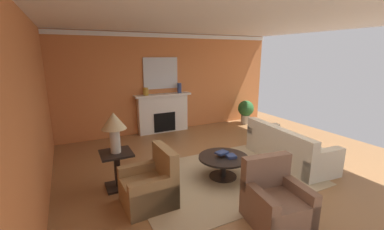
{
  "coord_description": "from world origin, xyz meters",
  "views": [
    {
      "loc": [
        -2.96,
        -4.13,
        2.45
      ],
      "look_at": [
        -0.29,
        1.18,
        1.0
      ],
      "focal_mm": 23.53,
      "sensor_mm": 36.0,
      "label": 1
    }
  ],
  "objects_px": {
    "fireplace": "(163,114)",
    "vase_mantel_right": "(179,88)",
    "sofa": "(287,149)",
    "vase_mantel_left": "(146,92)",
    "coffee_table": "(223,162)",
    "table_lamp": "(114,125)",
    "mantel_mirror": "(161,73)",
    "potted_plant": "(246,110)",
    "armchair_near_window": "(150,187)",
    "side_table": "(117,167)",
    "armchair_facing_fireplace": "(275,203)"
  },
  "relations": [
    {
      "from": "table_lamp",
      "to": "potted_plant",
      "type": "distance_m",
      "value": 5.63
    },
    {
      "from": "table_lamp",
      "to": "potted_plant",
      "type": "xyz_separation_m",
      "value": [
        4.98,
        2.52,
        -0.73
      ]
    },
    {
      "from": "armchair_facing_fireplace",
      "to": "vase_mantel_left",
      "type": "distance_m",
      "value": 5.04
    },
    {
      "from": "mantel_mirror",
      "to": "armchair_near_window",
      "type": "relative_size",
      "value": 1.16
    },
    {
      "from": "table_lamp",
      "to": "sofa",
      "type": "bearing_deg",
      "value": -8.61
    },
    {
      "from": "armchair_facing_fireplace",
      "to": "coffee_table",
      "type": "distance_m",
      "value": 1.52
    },
    {
      "from": "mantel_mirror",
      "to": "armchair_facing_fireplace",
      "type": "relative_size",
      "value": 1.16
    },
    {
      "from": "vase_mantel_right",
      "to": "table_lamp",
      "type": "bearing_deg",
      "value": -131.65
    },
    {
      "from": "fireplace",
      "to": "coffee_table",
      "type": "relative_size",
      "value": 1.8
    },
    {
      "from": "mantel_mirror",
      "to": "sofa",
      "type": "distance_m",
      "value": 4.29
    },
    {
      "from": "fireplace",
      "to": "sofa",
      "type": "height_order",
      "value": "fireplace"
    },
    {
      "from": "mantel_mirror",
      "to": "vase_mantel_right",
      "type": "distance_m",
      "value": 0.75
    },
    {
      "from": "sofa",
      "to": "armchair_facing_fireplace",
      "type": "relative_size",
      "value": 2.28
    },
    {
      "from": "armchair_facing_fireplace",
      "to": "vase_mantel_left",
      "type": "bearing_deg",
      "value": 95.5
    },
    {
      "from": "armchair_near_window",
      "to": "vase_mantel_right",
      "type": "relative_size",
      "value": 3.03
    },
    {
      "from": "fireplace",
      "to": "side_table",
      "type": "relative_size",
      "value": 2.57
    },
    {
      "from": "vase_mantel_left",
      "to": "potted_plant",
      "type": "relative_size",
      "value": 0.27
    },
    {
      "from": "mantel_mirror",
      "to": "coffee_table",
      "type": "distance_m",
      "value": 3.88
    },
    {
      "from": "armchair_near_window",
      "to": "fireplace",
      "type": "bearing_deg",
      "value": 66.53
    },
    {
      "from": "mantel_mirror",
      "to": "vase_mantel_left",
      "type": "xyz_separation_m",
      "value": [
        -0.55,
        -0.17,
        -0.52
      ]
    },
    {
      "from": "table_lamp",
      "to": "vase_mantel_right",
      "type": "distance_m",
      "value": 3.81
    },
    {
      "from": "potted_plant",
      "to": "side_table",
      "type": "bearing_deg",
      "value": -153.11
    },
    {
      "from": "sofa",
      "to": "table_lamp",
      "type": "relative_size",
      "value": 2.89
    },
    {
      "from": "armchair_near_window",
      "to": "side_table",
      "type": "relative_size",
      "value": 1.36
    },
    {
      "from": "fireplace",
      "to": "vase_mantel_left",
      "type": "bearing_deg",
      "value": -174.85
    },
    {
      "from": "fireplace",
      "to": "vase_mantel_right",
      "type": "relative_size",
      "value": 5.75
    },
    {
      "from": "fireplace",
      "to": "vase_mantel_left",
      "type": "relative_size",
      "value": 7.91
    },
    {
      "from": "fireplace",
      "to": "sofa",
      "type": "distance_m",
      "value": 3.89
    },
    {
      "from": "fireplace",
      "to": "potted_plant",
      "type": "xyz_separation_m",
      "value": [
        3.0,
        -0.37,
        -0.09
      ]
    },
    {
      "from": "mantel_mirror",
      "to": "table_lamp",
      "type": "height_order",
      "value": "mantel_mirror"
    },
    {
      "from": "armchair_near_window",
      "to": "vase_mantel_left",
      "type": "relative_size",
      "value": 4.17
    },
    {
      "from": "armchair_near_window",
      "to": "vase_mantel_left",
      "type": "xyz_separation_m",
      "value": [
        1.04,
        3.62,
        1.04
      ]
    },
    {
      "from": "armchair_facing_fireplace",
      "to": "armchair_near_window",
      "type": "bearing_deg",
      "value": 139.74
    },
    {
      "from": "armchair_near_window",
      "to": "side_table",
      "type": "distance_m",
      "value": 0.87
    },
    {
      "from": "mantel_mirror",
      "to": "vase_mantel_left",
      "type": "bearing_deg",
      "value": -162.82
    },
    {
      "from": "fireplace",
      "to": "armchair_facing_fireplace",
      "type": "xyz_separation_m",
      "value": [
        -0.08,
        -4.96,
        -0.28
      ]
    },
    {
      "from": "sofa",
      "to": "vase_mantel_left",
      "type": "relative_size",
      "value": 9.52
    },
    {
      "from": "vase_mantel_left",
      "to": "potted_plant",
      "type": "distance_m",
      "value": 3.66
    },
    {
      "from": "side_table",
      "to": "armchair_facing_fireplace",
      "type": "bearing_deg",
      "value": -47.37
    },
    {
      "from": "fireplace",
      "to": "vase_mantel_right",
      "type": "xyz_separation_m",
      "value": [
        0.55,
        -0.05,
        0.81
      ]
    },
    {
      "from": "fireplace",
      "to": "side_table",
      "type": "height_order",
      "value": "fireplace"
    },
    {
      "from": "coffee_table",
      "to": "vase_mantel_left",
      "type": "height_order",
      "value": "vase_mantel_left"
    },
    {
      "from": "fireplace",
      "to": "armchair_near_window",
      "type": "bearing_deg",
      "value": -113.47
    },
    {
      "from": "mantel_mirror",
      "to": "sofa",
      "type": "bearing_deg",
      "value": -63.72
    },
    {
      "from": "armchair_near_window",
      "to": "mantel_mirror",
      "type": "bearing_deg",
      "value": 67.2
    },
    {
      "from": "mantel_mirror",
      "to": "side_table",
      "type": "distance_m",
      "value": 3.89
    },
    {
      "from": "sofa",
      "to": "armchair_near_window",
      "type": "xyz_separation_m",
      "value": [
        -3.36,
        -0.21,
        0.01
      ]
    },
    {
      "from": "sofa",
      "to": "potted_plant",
      "type": "bearing_deg",
      "value": 68.29
    },
    {
      "from": "potted_plant",
      "to": "table_lamp",
      "type": "bearing_deg",
      "value": -153.11
    },
    {
      "from": "mantel_mirror",
      "to": "armchair_near_window",
      "type": "distance_m",
      "value": 4.4
    }
  ]
}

